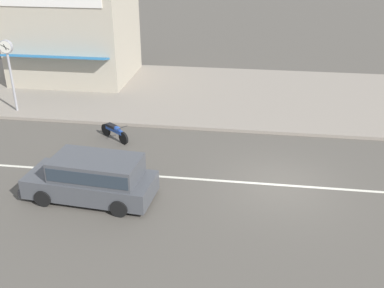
{
  "coord_description": "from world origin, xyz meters",
  "views": [
    {
      "loc": [
        -1.21,
        -14.54,
        8.52
      ],
      "look_at": [
        -3.43,
        1.35,
        0.8
      ],
      "focal_mm": 42.0,
      "sensor_mm": 36.0,
      "label": 1
    }
  ],
  "objects_px": {
    "minivan_dark_grey_0": "(93,177)",
    "street_clock": "(8,59)",
    "motorcycle_0": "(115,131)",
    "shopfront_corner_warung": "(74,33)"
  },
  "relations": [
    {
      "from": "minivan_dark_grey_0",
      "to": "street_clock",
      "type": "bearing_deg",
      "value": 132.63
    },
    {
      "from": "motorcycle_0",
      "to": "street_clock",
      "type": "xyz_separation_m",
      "value": [
        -5.87,
        2.42,
        2.42
      ]
    },
    {
      "from": "street_clock",
      "to": "shopfront_corner_warung",
      "type": "bearing_deg",
      "value": 80.62
    },
    {
      "from": "motorcycle_0",
      "to": "shopfront_corner_warung",
      "type": "xyz_separation_m",
      "value": [
        -4.87,
        8.47,
        2.43
      ]
    },
    {
      "from": "minivan_dark_grey_0",
      "to": "motorcycle_0",
      "type": "relative_size",
      "value": 3.0
    },
    {
      "from": "motorcycle_0",
      "to": "minivan_dark_grey_0",
      "type": "bearing_deg",
      "value": -81.48
    },
    {
      "from": "motorcycle_0",
      "to": "street_clock",
      "type": "bearing_deg",
      "value": 157.62
    },
    {
      "from": "street_clock",
      "to": "shopfront_corner_warung",
      "type": "distance_m",
      "value": 6.14
    },
    {
      "from": "minivan_dark_grey_0",
      "to": "street_clock",
      "type": "distance_m",
      "value": 9.92
    },
    {
      "from": "street_clock",
      "to": "shopfront_corner_warung",
      "type": "xyz_separation_m",
      "value": [
        1.0,
        6.05,
        0.02
      ]
    }
  ]
}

